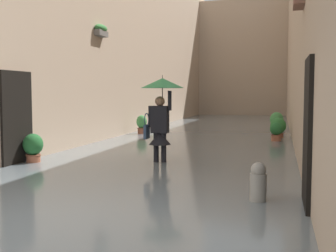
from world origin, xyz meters
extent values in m
plane|color=#605B56|center=(0.00, -12.82, 0.00)|extent=(64.12, 64.12, 0.00)
cube|color=slate|center=(0.00, -12.82, 0.08)|extent=(6.87, 31.65, 0.15)
cube|color=tan|center=(-3.93, -12.82, 4.65)|extent=(1.80, 29.65, 9.30)
cube|color=black|center=(-3.01, -1.60, 1.10)|extent=(0.08, 1.10, 2.20)
cube|color=brown|center=(-2.93, -4.02, 3.42)|extent=(0.20, 0.70, 0.18)
cube|color=black|center=(3.01, -3.73, 1.10)|extent=(0.08, 1.10, 2.20)
cube|color=#66605B|center=(2.93, -8.23, 3.61)|extent=(0.20, 0.70, 0.18)
ellipsoid|color=#387F3D|center=(2.93, -8.23, 3.77)|extent=(0.28, 0.76, 0.24)
cube|color=tan|center=(0.00, -26.55, 4.08)|extent=(9.67, 1.80, 8.16)
cube|color=#4C4233|center=(0.07, -4.68, 0.05)|extent=(0.12, 0.24, 0.10)
cylinder|color=black|center=(0.07, -4.68, 0.46)|extent=(0.12, 0.12, 0.71)
cube|color=#4C4233|center=(-0.11, -4.68, 0.05)|extent=(0.12, 0.24, 0.10)
cylinder|color=black|center=(-0.11, -4.68, 0.46)|extent=(0.12, 0.12, 0.71)
cube|color=black|center=(-0.02, -4.68, 1.12)|extent=(0.39, 0.23, 0.61)
cone|color=black|center=(-0.02, -4.68, 0.69)|extent=(0.51, 0.51, 0.28)
sphere|color=#8C664C|center=(-0.02, -4.68, 1.53)|extent=(0.22, 0.22, 0.22)
cylinder|color=black|center=(-0.25, -4.67, 1.55)|extent=(0.09, 0.09, 0.44)
cylinder|color=black|center=(0.21, -4.69, 1.19)|extent=(0.09, 0.09, 0.48)
cylinder|color=black|center=(-0.08, -4.68, 1.68)|extent=(0.02, 0.02, 0.51)
cone|color=#338C4C|center=(-0.08, -4.68, 1.94)|extent=(0.97, 0.97, 0.22)
cylinder|color=black|center=(-0.08, -4.68, 2.08)|extent=(0.01, 0.01, 0.08)
cube|color=#334766|center=(0.29, -4.67, 0.83)|extent=(0.07, 0.28, 0.32)
torus|color=#334766|center=(0.29, -4.67, 1.11)|extent=(0.03, 0.30, 0.30)
cylinder|color=#9E563D|center=(2.76, -3.95, 0.16)|extent=(0.31, 0.31, 0.31)
torus|color=brown|center=(2.76, -3.95, 0.31)|extent=(0.35, 0.35, 0.04)
ellipsoid|color=#23602D|center=(2.76, -3.95, 0.55)|extent=(0.45, 0.45, 0.49)
cylinder|color=#9E563D|center=(-2.58, -10.78, 0.15)|extent=(0.36, 0.36, 0.29)
torus|color=brown|center=(-2.58, -10.78, 0.29)|extent=(0.39, 0.39, 0.04)
ellipsoid|color=#2D7033|center=(-2.58, -10.78, 0.57)|extent=(0.55, 0.55, 0.55)
cylinder|color=brown|center=(2.71, -14.08, 0.18)|extent=(0.33, 0.33, 0.36)
torus|color=brown|center=(2.71, -14.08, 0.36)|extent=(0.36, 0.36, 0.04)
ellipsoid|color=#428947|center=(2.71, -14.08, 0.60)|extent=(0.49, 0.49, 0.49)
cylinder|color=#66605B|center=(-2.51, -12.83, 0.19)|extent=(0.39, 0.39, 0.38)
torus|color=#56524E|center=(-2.51, -12.83, 0.38)|extent=(0.43, 0.43, 0.04)
ellipsoid|color=#428947|center=(-2.51, -12.83, 0.67)|extent=(0.53, 0.53, 0.58)
cylinder|color=brown|center=(2.50, -10.96, 0.18)|extent=(0.31, 0.31, 0.36)
torus|color=brown|center=(2.50, -10.96, 0.36)|extent=(0.34, 0.34, 0.04)
ellipsoid|color=#428947|center=(2.50, -10.96, 0.61)|extent=(0.40, 0.40, 0.50)
cylinder|color=#9E563D|center=(-2.52, -9.78, 0.17)|extent=(0.31, 0.31, 0.34)
torus|color=brown|center=(-2.52, -9.78, 0.34)|extent=(0.35, 0.35, 0.04)
ellipsoid|color=#23602D|center=(-2.52, -9.78, 0.54)|extent=(0.42, 0.42, 0.41)
cylinder|color=gray|center=(-2.35, -1.69, 0.28)|extent=(0.24, 0.24, 0.56)
sphere|color=gray|center=(-2.35, -1.69, 0.61)|extent=(0.22, 0.22, 0.22)
camera|label=1|loc=(-2.63, 4.53, 1.72)|focal=45.58mm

